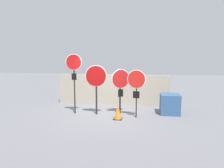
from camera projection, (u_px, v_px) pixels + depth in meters
ground_plane at (107, 114)px, 9.68m from camera, size 40.00×40.00×0.00m
fence_back at (113, 90)px, 11.42m from camera, size 5.78×0.12×1.59m
stop_sign_0 at (74, 69)px, 9.49m from camera, size 0.70×0.16×2.65m
stop_sign_1 at (96, 79)px, 9.38m from camera, size 0.93×0.14×2.17m
stop_sign_2 at (121, 83)px, 9.54m from camera, size 0.75×0.44×2.00m
stop_sign_3 at (136, 82)px, 8.92m from camera, size 0.77×0.17×2.01m
traffic_cone_0 at (118, 112)px, 8.88m from camera, size 0.36×0.36×0.60m
storage_crate at (170, 104)px, 9.66m from camera, size 0.84×0.84×0.89m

